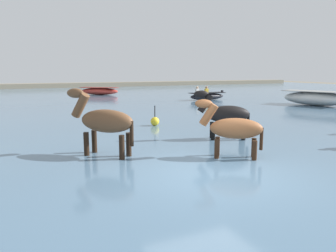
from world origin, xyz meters
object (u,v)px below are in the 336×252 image
at_px(boat_near_starboard, 316,98).
at_px(boat_far_inshore, 207,96).
at_px(horse_trailing_black, 225,116).
at_px(horse_lead_chestnut, 233,130).
at_px(horse_flank_bay, 104,123).
at_px(channel_buoy, 155,121).
at_px(boat_mid_channel, 99,91).

distance_m(boat_near_starboard, boat_far_inshore, 7.67).
xyz_separation_m(horse_trailing_black, boat_far_inshore, (7.34, 12.88, -0.48)).
distance_m(horse_lead_chestnut, horse_flank_bay, 3.32).
distance_m(horse_trailing_black, channel_buoy, 3.64).
xyz_separation_m(horse_lead_chestnut, channel_buoy, (0.18, 5.48, -0.53)).
height_order(horse_trailing_black, boat_near_starboard, horse_trailing_black).
distance_m(boat_far_inshore, boat_mid_channel, 10.84).
bearing_deg(horse_lead_chestnut, boat_mid_channel, 84.04).
relative_size(horse_trailing_black, channel_buoy, 2.44).
distance_m(horse_lead_chestnut, boat_far_inshore, 17.18).
bearing_deg(boat_mid_channel, horse_flank_bay, -103.60).
bearing_deg(horse_flank_bay, horse_lead_chestnut, -29.02).
bearing_deg(boat_mid_channel, channel_buoy, -97.15).
bearing_deg(boat_mid_channel, horse_trailing_black, -93.43).
height_order(horse_lead_chestnut, horse_trailing_black, horse_trailing_black).
height_order(horse_trailing_black, boat_far_inshore, horse_trailing_black).
bearing_deg(boat_far_inshore, horse_lead_chestnut, -119.76).
bearing_deg(horse_lead_chestnut, horse_trailing_black, 59.73).
height_order(horse_lead_chestnut, horse_flank_bay, horse_flank_bay).
height_order(horse_flank_bay, boat_far_inshore, horse_flank_bay).
bearing_deg(horse_trailing_black, horse_lead_chestnut, -120.27).
height_order(boat_mid_channel, channel_buoy, channel_buoy).
height_order(boat_far_inshore, boat_mid_channel, boat_far_inshore).
relative_size(horse_lead_chestnut, horse_flank_bay, 0.88).
bearing_deg(horse_trailing_black, boat_far_inshore, 60.32).
distance_m(horse_lead_chestnut, boat_mid_channel, 24.06).
relative_size(horse_lead_chestnut, boat_near_starboard, 0.42).
xyz_separation_m(horse_flank_bay, boat_near_starboard, (15.56, 6.85, -0.41)).
bearing_deg(horse_flank_bay, boat_mid_channel, 76.40).
distance_m(horse_lead_chestnut, boat_near_starboard, 15.23).
height_order(horse_lead_chestnut, boat_near_starboard, horse_lead_chestnut).
bearing_deg(horse_trailing_black, channel_buoy, 106.18).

